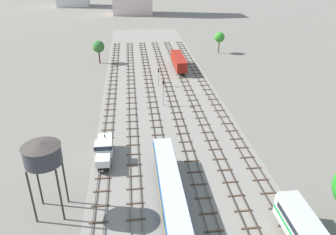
% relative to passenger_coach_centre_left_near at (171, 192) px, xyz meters
% --- Properties ---
extents(ground_plane, '(480.00, 480.00, 0.00)m').
position_rel_passenger_coach_centre_left_near_xyz_m(ground_plane, '(2.29, 25.77, -2.61)').
color(ground_plane, slate).
extents(ballast_bed, '(26.90, 176.00, 0.01)m').
position_rel_passenger_coach_centre_left_near_xyz_m(ballast_bed, '(2.29, 25.77, -2.61)').
color(ballast_bed, gray).
rests_on(ballast_bed, ground).
extents(track_far_left, '(2.40, 126.00, 0.29)m').
position_rel_passenger_coach_centre_left_near_xyz_m(track_far_left, '(-9.16, 26.77, -2.48)').
color(track_far_left, '#47382D').
rests_on(track_far_left, ground).
extents(track_left, '(2.40, 126.00, 0.29)m').
position_rel_passenger_coach_centre_left_near_xyz_m(track_left, '(-4.58, 26.77, -2.48)').
color(track_left, '#47382D').
rests_on(track_left, ground).
extents(track_centre_left, '(2.40, 126.00, 0.29)m').
position_rel_passenger_coach_centre_left_near_xyz_m(track_centre_left, '(0.00, 26.77, -2.48)').
color(track_centre_left, '#47382D').
rests_on(track_centre_left, ground).
extents(track_centre, '(2.40, 126.00, 0.29)m').
position_rel_passenger_coach_centre_left_near_xyz_m(track_centre, '(4.58, 26.77, -2.48)').
color(track_centre, '#47382D').
rests_on(track_centre, ground).
extents(track_centre_right, '(2.40, 126.00, 0.29)m').
position_rel_passenger_coach_centre_left_near_xyz_m(track_centre_right, '(9.16, 26.77, -2.48)').
color(track_centre_right, '#47382D').
rests_on(track_centre_right, ground).
extents(track_right, '(2.40, 126.00, 0.29)m').
position_rel_passenger_coach_centre_left_near_xyz_m(track_right, '(13.74, 26.77, -2.48)').
color(track_right, '#47382D').
rests_on(track_right, ground).
extents(passenger_coach_centre_left_near, '(2.96, 22.00, 3.80)m').
position_rel_passenger_coach_centre_left_near_xyz_m(passenger_coach_centre_left_near, '(0.00, 0.00, 0.00)').
color(passenger_coach_centre_left_near, '#194C8C').
rests_on(passenger_coach_centre_left_near, ground).
extents(shunter_loco_far_left_mid, '(2.74, 8.46, 3.10)m').
position_rel_passenger_coach_centre_left_near_xyz_m(shunter_loco_far_left_mid, '(-9.16, 12.35, -0.60)').
color(shunter_loco_far_left_mid, white).
rests_on(shunter_loco_far_left_mid, ground).
extents(freight_boxcar_centre_right_midfar, '(2.87, 14.00, 3.60)m').
position_rel_passenger_coach_centre_left_near_xyz_m(freight_boxcar_centre_right_midfar, '(9.17, 56.83, -0.16)').
color(freight_boxcar_centre_right_midfar, maroon).
rests_on(freight_boxcar_centre_right_midfar, ground).
extents(water_tower, '(4.60, 4.60, 10.27)m').
position_rel_passenger_coach_centre_left_near_xyz_m(water_tower, '(-15.06, 1.01, 6.10)').
color(water_tower, '#2D2826').
rests_on(water_tower, ground).
extents(signal_post_nearest, '(0.28, 0.47, 5.81)m').
position_rel_passenger_coach_centre_left_near_xyz_m(signal_post_nearest, '(2.29, 32.32, 1.05)').
color(signal_post_nearest, gray).
rests_on(signal_post_nearest, ground).
extents(signal_post_near, '(0.28, 0.47, 4.57)m').
position_rel_passenger_coach_centre_left_near_xyz_m(signal_post_near, '(2.29, 44.25, 0.33)').
color(signal_post_near, gray).
rests_on(signal_post_near, ground).
extents(lineside_tree_2, '(3.53, 3.53, 6.81)m').
position_rel_passenger_coach_centre_left_near_xyz_m(lineside_tree_2, '(-13.63, 65.46, 2.38)').
color(lineside_tree_2, '#4C331E').
rests_on(lineside_tree_2, ground).
extents(lineside_tree_3, '(3.31, 3.31, 6.92)m').
position_rel_passenger_coach_centre_left_near_xyz_m(lineside_tree_3, '(24.79, 72.45, 2.60)').
color(lineside_tree_3, '#4C331E').
rests_on(lineside_tree_3, ground).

